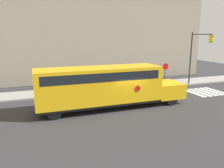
# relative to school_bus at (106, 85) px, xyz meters

# --- Properties ---
(ground_plane) EXTENTS (60.00, 60.00, 0.00)m
(ground_plane) POSITION_rel_school_bus_xyz_m (1.59, -0.57, -1.84)
(ground_plane) COLOR #333335
(sidewalk_strip) EXTENTS (44.00, 3.00, 0.15)m
(sidewalk_strip) POSITION_rel_school_bus_xyz_m (1.59, 5.93, -1.77)
(sidewalk_strip) COLOR #9E9E99
(sidewalk_strip) RESTS_ON ground
(building_backdrop) EXTENTS (32.00, 4.00, 13.85)m
(building_backdrop) POSITION_rel_school_bus_xyz_m (1.59, 12.43, 5.08)
(building_backdrop) COLOR #9E937F
(building_backdrop) RESTS_ON ground
(crosswalk_stripes) EXTENTS (3.30, 3.20, 0.01)m
(crosswalk_stripes) POSITION_rel_school_bus_xyz_m (11.11, 1.43, -1.84)
(crosswalk_stripes) COLOR white
(crosswalk_stripes) RESTS_ON ground
(school_bus) EXTENTS (11.83, 2.57, 3.24)m
(school_bus) POSITION_rel_school_bus_xyz_m (0.00, 0.00, 0.00)
(school_bus) COLOR yellow
(school_bus) RESTS_ON ground
(stop_sign) EXTENTS (0.74, 0.10, 2.57)m
(stop_sign) POSITION_rel_school_bus_xyz_m (8.76, 5.22, -0.12)
(stop_sign) COLOR #38383A
(stop_sign) RESTS_ON ground
(traffic_light) EXTENTS (0.28, 3.04, 5.96)m
(traffic_light) POSITION_rel_school_bus_xyz_m (11.68, 3.79, 2.06)
(traffic_light) COLOR #38383A
(traffic_light) RESTS_ON ground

